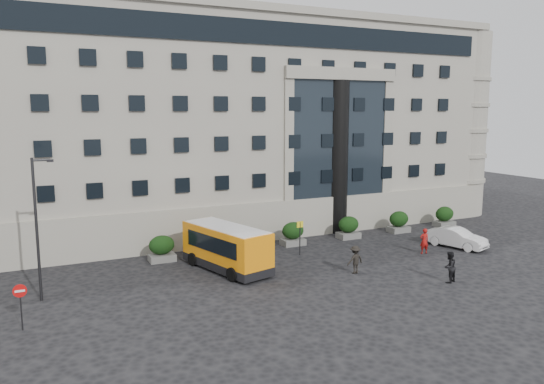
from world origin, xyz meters
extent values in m
plane|color=black|center=(0.00, 0.00, 0.00)|extent=(120.00, 120.00, 0.00)
cube|color=gray|center=(6.00, 22.00, 9.00)|extent=(44.00, 24.00, 18.00)
cylinder|color=black|center=(12.00, 10.30, 6.50)|extent=(1.80, 1.80, 13.00)
cube|color=#575755|center=(-4.00, 7.80, 0.25)|extent=(1.80, 1.20, 0.50)
ellipsoid|color=black|center=(-4.00, 7.80, 1.17)|extent=(1.80, 1.26, 1.34)
cube|color=#575755|center=(1.20, 7.80, 0.25)|extent=(1.80, 1.20, 0.50)
ellipsoid|color=black|center=(1.20, 7.80, 1.17)|extent=(1.80, 1.26, 1.34)
cube|color=#575755|center=(6.40, 7.80, 0.25)|extent=(1.80, 1.20, 0.50)
ellipsoid|color=black|center=(6.40, 7.80, 1.17)|extent=(1.80, 1.26, 1.34)
cube|color=#575755|center=(11.60, 7.80, 0.25)|extent=(1.80, 1.20, 0.50)
ellipsoid|color=black|center=(11.60, 7.80, 1.17)|extent=(1.80, 1.26, 1.34)
cube|color=#575755|center=(16.80, 7.80, 0.25)|extent=(1.80, 1.20, 0.50)
ellipsoid|color=black|center=(16.80, 7.80, 1.17)|extent=(1.80, 1.26, 1.34)
cube|color=#575755|center=(22.00, 7.80, 0.25)|extent=(1.80, 1.20, 0.50)
ellipsoid|color=black|center=(22.00, 7.80, 1.17)|extent=(1.80, 1.26, 1.34)
cylinder|color=#262628|center=(-12.00, 3.00, 4.00)|extent=(0.16, 0.16, 8.00)
cylinder|color=#262628|center=(-11.55, 3.00, 7.85)|extent=(0.90, 0.12, 0.12)
cube|color=black|center=(-11.10, 3.00, 7.80)|extent=(0.35, 0.18, 0.14)
cylinder|color=#262628|center=(5.50, 5.00, 1.25)|extent=(0.08, 0.08, 2.50)
cube|color=yellow|center=(5.50, 5.00, 2.30)|extent=(0.50, 0.06, 0.45)
cylinder|color=#262628|center=(-13.00, -1.00, 1.10)|extent=(0.08, 0.08, 2.20)
cylinder|color=red|center=(-13.00, -1.06, 2.00)|extent=(0.64, 0.05, 0.64)
cube|color=white|center=(-13.00, -1.10, 2.00)|extent=(0.45, 0.04, 0.10)
cube|color=orange|center=(-0.61, 3.96, 1.73)|extent=(4.16, 7.39, 2.35)
cube|color=black|center=(-0.61, 3.96, 0.45)|extent=(4.21, 7.44, 0.55)
cube|color=black|center=(-0.61, 3.96, 1.95)|extent=(3.82, 5.92, 1.05)
cube|color=silver|center=(-0.61, 3.96, 2.85)|extent=(3.96, 7.02, 0.18)
cylinder|color=black|center=(-1.18, 1.48, 0.45)|extent=(0.51, 0.94, 0.90)
cylinder|color=black|center=(1.14, 2.11, 0.45)|extent=(0.51, 0.94, 0.90)
cylinder|color=black|center=(-2.36, 5.80, 0.45)|extent=(0.51, 0.94, 0.90)
cylinder|color=black|center=(-0.05, 6.44, 0.45)|extent=(0.51, 0.94, 0.90)
cylinder|color=black|center=(-13.85, 15.81, 0.44)|extent=(0.46, 0.92, 0.89)
imported|color=black|center=(-12.08, 16.00, 0.72)|extent=(3.13, 5.48, 1.44)
imported|color=silver|center=(17.49, 1.75, 0.76)|extent=(3.01, 4.89, 1.52)
imported|color=#9E120F|center=(14.00, 1.41, 0.95)|extent=(0.77, 0.58, 1.90)
imported|color=black|center=(10.82, -4.43, 0.98)|extent=(1.13, 1.00, 1.96)
imported|color=black|center=(6.63, -0.41, 0.92)|extent=(1.26, 0.81, 1.85)
camera|label=1|loc=(-12.58, -28.10, 10.54)|focal=35.00mm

